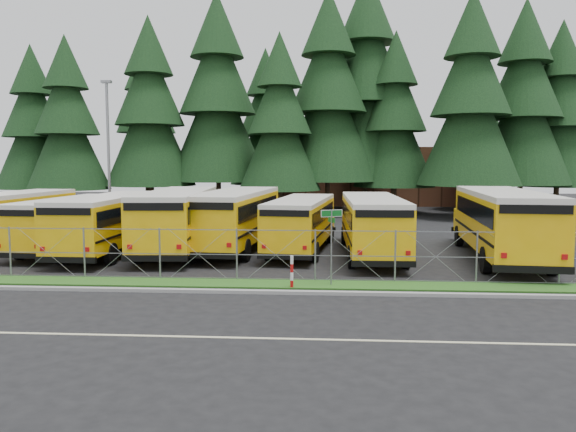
# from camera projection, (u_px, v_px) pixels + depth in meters

# --- Properties ---
(ground) EXTENTS (120.00, 120.00, 0.00)m
(ground) POSITION_uv_depth(u_px,v_px,m) (266.00, 275.00, 22.46)
(ground) COLOR black
(ground) RESTS_ON ground
(curb) EXTENTS (50.00, 0.25, 0.12)m
(curb) POSITION_uv_depth(u_px,v_px,m) (256.00, 292.00, 19.38)
(curb) COLOR gray
(curb) RESTS_ON ground
(grass_verge) EXTENTS (50.00, 1.40, 0.06)m
(grass_verge) POSITION_uv_depth(u_px,v_px,m) (261.00, 284.00, 20.77)
(grass_verge) COLOR #254F16
(grass_verge) RESTS_ON ground
(road_lane_line) EXTENTS (50.00, 0.12, 0.01)m
(road_lane_line) POSITION_uv_depth(u_px,v_px,m) (233.00, 338.00, 14.52)
(road_lane_line) COLOR beige
(road_lane_line) RESTS_ON ground
(chainlink_fence) EXTENTS (44.00, 0.10, 2.00)m
(chainlink_fence) POSITION_uv_depth(u_px,v_px,m) (263.00, 255.00, 21.37)
(chainlink_fence) COLOR gray
(chainlink_fence) RESTS_ON ground
(brick_building) EXTENTS (22.00, 10.00, 6.00)m
(brick_building) POSITION_uv_depth(u_px,v_px,m) (359.00, 176.00, 61.48)
(brick_building) COLOR brown
(brick_building) RESTS_ON ground
(bus_0) EXTENTS (3.37, 11.25, 2.91)m
(bus_0) POSITION_uv_depth(u_px,v_px,m) (13.00, 220.00, 29.57)
(bus_0) COLOR #E6AA07
(bus_0) RESTS_ON ground
(bus_1) EXTENTS (2.98, 10.34, 2.68)m
(bus_1) POSITION_uv_depth(u_px,v_px,m) (72.00, 224.00, 28.73)
(bus_1) COLOR #E6AA07
(bus_1) RESTS_ON ground
(bus_2) EXTENTS (2.75, 11.05, 2.89)m
(bus_2) POSITION_uv_depth(u_px,v_px,m) (113.00, 224.00, 27.82)
(bus_2) COLOR #E6AA07
(bus_2) RESTS_ON ground
(bus_3) EXTENTS (3.62, 11.97, 3.09)m
(bus_3) POSITION_uv_depth(u_px,v_px,m) (179.00, 221.00, 28.35)
(bus_3) COLOR #E6AA07
(bus_3) RESTS_ON ground
(bus_4) EXTENTS (3.82, 11.88, 3.06)m
(bus_4) POSITION_uv_depth(u_px,v_px,m) (238.00, 220.00, 28.94)
(bus_4) COLOR #E6AA07
(bus_4) RESTS_ON ground
(bus_5) EXTENTS (3.65, 10.53, 2.70)m
(bus_5) POSITION_uv_depth(u_px,v_px,m) (302.00, 225.00, 28.40)
(bus_5) COLOR #E6AA07
(bus_5) RESTS_ON ground
(bus_6) EXTENTS (2.75, 11.00, 2.87)m
(bus_6) POSITION_uv_depth(u_px,v_px,m) (372.00, 226.00, 26.93)
(bus_6) COLOR #E6AA07
(bus_6) RESTS_ON ground
(bus_east) EXTENTS (3.96, 12.48, 3.22)m
(bus_east) POSITION_uv_depth(u_px,v_px,m) (501.00, 225.00, 25.97)
(bus_east) COLOR #E6AA07
(bus_east) RESTS_ON ground
(street_sign) EXTENTS (0.78, 0.51, 2.81)m
(street_sign) POSITION_uv_depth(u_px,v_px,m) (331.00, 231.00, 20.35)
(street_sign) COLOR gray
(street_sign) RESTS_ON ground
(striped_bollard) EXTENTS (0.11, 0.11, 1.20)m
(striped_bollard) POSITION_uv_depth(u_px,v_px,m) (292.00, 272.00, 20.06)
(striped_bollard) COLOR #B20C0C
(striped_bollard) RESTS_ON ground
(light_standard) EXTENTS (0.70, 0.35, 10.14)m
(light_standard) POSITION_uv_depth(u_px,v_px,m) (108.00, 148.00, 39.26)
(light_standard) COLOR gray
(light_standard) RESTS_ON ground
(conifer_0) EXTENTS (6.66, 6.66, 14.73)m
(conifer_0) POSITION_uv_depth(u_px,v_px,m) (33.00, 129.00, 49.27)
(conifer_0) COLOR black
(conifer_0) RESTS_ON ground
(conifer_1) EXTENTS (6.78, 6.78, 15.00)m
(conifer_1) POSITION_uv_depth(u_px,v_px,m) (67.00, 126.00, 46.68)
(conifer_1) COLOR black
(conifer_1) RESTS_ON ground
(conifer_2) EXTENTS (7.61, 7.61, 16.82)m
(conifer_2) POSITION_uv_depth(u_px,v_px,m) (150.00, 116.00, 47.75)
(conifer_2) COLOR black
(conifer_2) RESTS_ON ground
(conifer_3) EXTENTS (8.67, 8.67, 19.18)m
(conifer_3) POSITION_uv_depth(u_px,v_px,m) (218.00, 103.00, 48.91)
(conifer_3) COLOR black
(conifer_3) RESTS_ON ground
(conifer_4) EXTENTS (6.76, 6.76, 14.96)m
(conifer_4) POSITION_uv_depth(u_px,v_px,m) (280.00, 125.00, 45.57)
(conifer_4) COLOR black
(conifer_4) RESTS_ON ground
(conifer_5) EXTENTS (8.74, 8.74, 19.32)m
(conifer_5) POSITION_uv_depth(u_px,v_px,m) (328.00, 102.00, 48.47)
(conifer_5) COLOR black
(conifer_5) RESTS_ON ground
(conifer_6) EXTENTS (7.15, 7.15, 15.81)m
(conifer_6) POSITION_uv_depth(u_px,v_px,m) (395.00, 123.00, 48.89)
(conifer_6) COLOR black
(conifer_6) RESTS_ON ground
(conifer_7) EXTENTS (8.15, 8.15, 18.02)m
(conifer_7) POSITION_uv_depth(u_px,v_px,m) (471.00, 105.00, 44.39)
(conifer_7) COLOR black
(conifer_7) RESTS_ON ground
(conifer_8) EXTENTS (8.11, 8.11, 17.93)m
(conifer_8) POSITION_uv_depth(u_px,v_px,m) (523.00, 108.00, 46.62)
(conifer_8) COLOR black
(conifer_8) RESTS_ON ground
(conifer_9) EXTENTS (7.44, 7.44, 16.46)m
(conifer_9) POSITION_uv_depth(u_px,v_px,m) (560.00, 118.00, 47.75)
(conifer_9) COLOR black
(conifer_9) RESTS_ON ground
(conifer_10) EXTENTS (7.31, 7.31, 16.16)m
(conifer_10) POSITION_uv_depth(u_px,v_px,m) (146.00, 125.00, 54.33)
(conifer_10) COLOR black
(conifer_10) RESTS_ON ground
(conifer_11) EXTENTS (7.04, 7.04, 15.57)m
(conifer_11) POSITION_uv_depth(u_px,v_px,m) (266.00, 128.00, 55.18)
(conifer_11) COLOR black
(conifer_11) RESTS_ON ground
(conifer_12) EXTENTS (9.78, 9.78, 21.62)m
(conifer_12) POSITION_uv_depth(u_px,v_px,m) (366.00, 93.00, 51.13)
(conifer_12) COLOR black
(conifer_12) RESTS_ON ground
(conifer_13) EXTENTS (6.82, 6.82, 15.08)m
(conifer_13) POSITION_uv_depth(u_px,v_px,m) (475.00, 129.00, 52.05)
(conifer_13) COLOR black
(conifer_13) RESTS_ON ground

